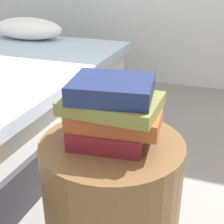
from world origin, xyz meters
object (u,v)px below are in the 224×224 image
(book_maroon, at_px, (109,132))
(book_rust, at_px, (115,119))
(book_olive, at_px, (112,104))
(side_table, at_px, (112,201))
(book_navy, at_px, (112,88))

(book_maroon, relative_size, book_rust, 0.81)
(book_olive, bearing_deg, book_maroon, 145.65)
(side_table, distance_m, book_navy, 0.41)
(book_maroon, height_order, book_olive, book_olive)
(book_rust, distance_m, book_navy, 0.09)
(side_table, height_order, book_rust, book_rust)
(book_navy, bearing_deg, book_olive, -74.83)
(book_maroon, height_order, book_rust, book_rust)
(book_maroon, bearing_deg, side_table, -41.32)
(book_rust, relative_size, book_olive, 0.98)
(side_table, bearing_deg, book_maroon, 145.41)
(book_navy, bearing_deg, book_rust, -38.21)
(book_olive, bearing_deg, book_rust, -22.32)
(side_table, xyz_separation_m, book_olive, (0.00, -0.00, 0.36))
(book_olive, xyz_separation_m, book_navy, (-0.00, 0.00, 0.05))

